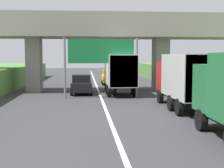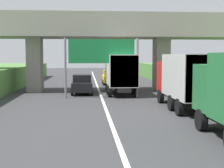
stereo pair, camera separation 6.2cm
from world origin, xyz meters
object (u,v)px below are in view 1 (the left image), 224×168
Objects in this scene: truck_red at (186,78)px; car_yellow at (110,77)px; truck_orange at (119,72)px; car_black at (82,84)px; overhead_highway_sign at (101,55)px.

truck_red is 1.78× the size of car_yellow.
truck_orange and truck_red have the same top height.
truck_orange reaches higher than car_black.
truck_orange is 1.78× the size of car_yellow.
truck_red is 1.78× the size of car_black.
car_black is (-3.34, 0.16, -1.08)m from truck_orange.
truck_red is at bearing -69.43° from truck_orange.
truck_orange is 10.00m from car_yellow.
car_yellow is at bearing 71.87° from car_black.
car_yellow is 10.30m from car_black.
car_yellow is at bearing 82.80° from overhead_highway_sign.
overhead_highway_sign is 4.28m from car_black.
car_black is (-6.62, 8.88, -1.08)m from truck_red.
truck_red reaches higher than car_yellow.
truck_orange is at bearing -89.21° from car_yellow.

